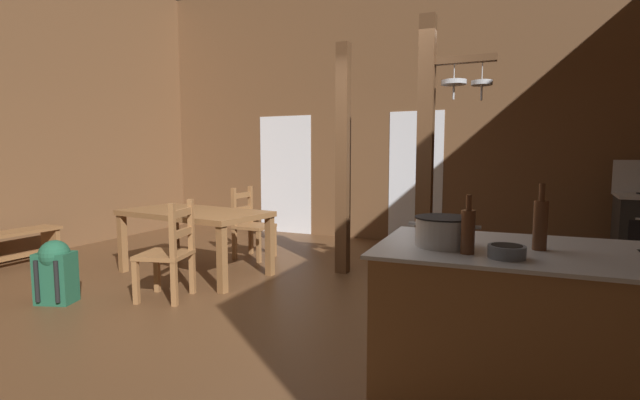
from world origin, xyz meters
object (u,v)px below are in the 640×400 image
Objects in this scene: ladderback_chair_near_window at (169,253)px; backpack at (56,270)px; mixing_bowl_on_counter at (507,252)px; kitchen_island at (591,340)px; ladderback_chair_by_post at (251,224)px; bottle_short_on_counter at (468,231)px; bottle_tall_on_counter at (540,224)px; dining_table at (194,218)px; stockpot_on_counter at (444,232)px.

backpack is (-0.89, -0.53, -0.14)m from ladderback_chair_near_window.
backpack is 3.96m from mixing_bowl_on_counter.
kitchen_island is 3.47m from ladderback_chair_near_window.
ladderback_chair_near_window reaches higher than backpack.
kitchen_island is 4.41m from ladderback_chair_by_post.
bottle_short_on_counter is at bearing -6.78° from backpack.
bottle_tall_on_counter is at bearing -12.86° from ladderback_chair_near_window.
kitchen_island is 2.31× the size of ladderback_chair_near_window.
dining_table is 5.21× the size of bottle_tall_on_counter.
bottle_tall_on_counter is (-0.26, -0.02, 0.59)m from kitchen_island.
backpack is at bearing 173.22° from bottle_short_on_counter.
backpack is at bearing -110.24° from dining_table.
bottle_short_on_counter is at bearing 174.26° from mixing_bowl_on_counter.
bottle_short_on_counter reaches higher than backpack.
dining_table is at bearing 157.84° from kitchen_island.
ladderback_chair_near_window is at bearing 161.79° from mixing_bowl_on_counter.
mixing_bowl_on_counter reaches higher than ladderback_chair_by_post.
stockpot_on_counter reaches higher than dining_table.
ladderback_chair_near_window is (-3.40, 0.70, 0.00)m from kitchen_island.
kitchen_island is 1.22× the size of dining_table.
ladderback_chair_near_window reaches higher than dining_table.
stockpot_on_counter is 0.20m from bottle_short_on_counter.
dining_table is at bearing 156.17° from bottle_tall_on_counter.
bottle_tall_on_counter reaches higher than mixing_bowl_on_counter.
ladderback_chair_by_post is at bearing 145.47° from kitchen_island.
kitchen_island is 0.86m from bottle_short_on_counter.
stockpot_on_counter is (2.91, -2.62, 0.53)m from ladderback_chair_by_post.
backpack is (-0.66, -2.32, -0.14)m from ladderback_chair_by_post.
kitchen_island is 12.61× the size of mixing_bowl_on_counter.
mixing_bowl_on_counter is at bearing -40.78° from ladderback_chair_by_post.
mixing_bowl_on_counter is 0.50× the size of bottle_tall_on_counter.
stockpot_on_counter is at bearing -4.82° from backpack.
stockpot_on_counter reaches higher than ladderback_chair_near_window.
bottle_tall_on_counter is 0.41m from bottle_short_on_counter.
bottle_tall_on_counter is at bearing -2.72° from backpack.
dining_table is 3.69m from bottle_short_on_counter.
dining_table is at bearing 151.63° from mixing_bowl_on_counter.
dining_table is 3.88m from bottle_tall_on_counter.
dining_table is 3.50m from stockpot_on_counter.
stockpot_on_counter is at bearing -170.24° from kitchen_island.
bottle_tall_on_counter is at bearing -176.49° from kitchen_island.
mixing_bowl_on_counter is (2.99, -0.98, 0.48)m from ladderback_chair_near_window.
bottle_tall_on_counter is at bearing -23.83° from dining_table.
bottle_short_on_counter is (0.14, -0.14, 0.04)m from stockpot_on_counter.
kitchen_island is 2.31× the size of ladderback_chair_by_post.
ladderback_chair_near_window is (0.39, -0.84, -0.20)m from dining_table.
kitchen_island is 3.68× the size of backpack.
ladderback_chair_by_post is at bearing 97.49° from ladderback_chair_near_window.
stockpot_on_counter is (2.67, -0.83, 0.53)m from ladderback_chair_near_window.
dining_table is 0.95m from ladderback_chair_near_window.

